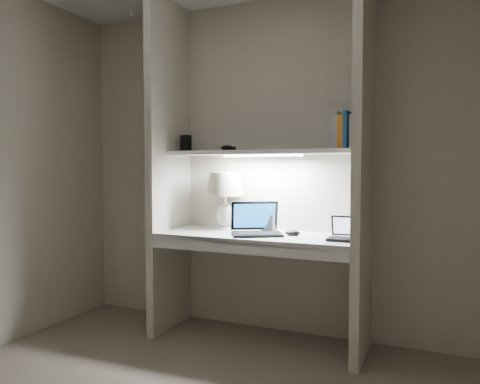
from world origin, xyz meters
The scene contains 17 objects.
back_wall centered at (0.00, 1.50, 1.25)m, with size 3.20×0.01×2.50m, color beige.
alcove_panel_left centered at (-0.73, 1.23, 1.25)m, with size 0.06×0.55×2.50m, color beige.
alcove_panel_right centered at (0.73, 1.23, 1.25)m, with size 0.06×0.55×2.50m, color beige.
desk centered at (0.00, 1.23, 0.75)m, with size 1.40×0.55×0.04m, color white.
desk_apron centered at (0.00, 0.96, 0.72)m, with size 1.46×0.03×0.10m, color silver.
shelf centered at (0.00, 1.32, 1.35)m, with size 1.40×0.36×0.03m, color silver.
strip_light centered at (0.00, 1.32, 1.33)m, with size 0.60×0.04×0.01m, color white.
table_lamp centered at (-0.32, 1.37, 1.06)m, with size 0.30×0.30×0.44m.
laptop_main centered at (0.00, 1.20, 0.82)m, with size 0.44×0.42×0.23m.
laptop_netbook centered at (0.64, 1.19, 0.81)m, with size 0.24×0.21×0.15m.
speaker centered at (0.03, 1.37, 0.84)m, with size 0.10×0.07×0.14m, color silver.
mouse centered at (0.26, 1.24, 0.79)m, with size 0.11×0.07×0.04m, color black.
cable_coil centered at (0.08, 1.29, 0.78)m, with size 0.09×0.09×0.01m, color black.
sticky_note centered at (-0.51, 1.20, 0.77)m, with size 0.07×0.07×0.00m, color yellow.
book_row centered at (0.62, 1.37, 1.49)m, with size 0.24×0.17×0.26m.
shelf_box centered at (-0.64, 1.33, 1.43)m, with size 0.07×0.05×0.13m, color black.
shelf_gadget centered at (-0.28, 1.32, 1.39)m, with size 0.10×0.07×0.04m, color black.
Camera 1 is at (1.21, -1.85, 1.24)m, focal length 35.00 mm.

